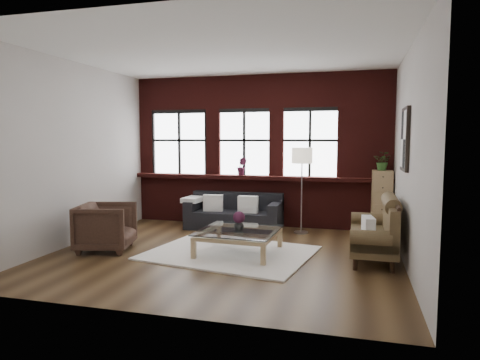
% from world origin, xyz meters
% --- Properties ---
extents(floor, '(5.50, 5.50, 0.00)m').
position_xyz_m(floor, '(0.00, 0.00, 0.00)').
color(floor, '#3C2816').
rests_on(floor, ground).
extents(ceiling, '(5.50, 5.50, 0.00)m').
position_xyz_m(ceiling, '(0.00, 0.00, 3.20)').
color(ceiling, white).
rests_on(ceiling, ground).
extents(wall_back, '(5.50, 0.00, 5.50)m').
position_xyz_m(wall_back, '(0.00, 2.50, 1.60)').
color(wall_back, beige).
rests_on(wall_back, ground).
extents(wall_front, '(5.50, 0.00, 5.50)m').
position_xyz_m(wall_front, '(0.00, -2.50, 1.60)').
color(wall_front, beige).
rests_on(wall_front, ground).
extents(wall_left, '(0.00, 5.00, 5.00)m').
position_xyz_m(wall_left, '(-2.75, 0.00, 1.60)').
color(wall_left, beige).
rests_on(wall_left, ground).
extents(wall_right, '(0.00, 5.00, 5.00)m').
position_xyz_m(wall_right, '(2.75, 0.00, 1.60)').
color(wall_right, beige).
rests_on(wall_right, ground).
extents(brick_backwall, '(5.50, 0.12, 3.20)m').
position_xyz_m(brick_backwall, '(0.00, 2.44, 1.60)').
color(brick_backwall, '#43120F').
rests_on(brick_backwall, floor).
extents(sill_ledge, '(5.50, 0.30, 0.08)m').
position_xyz_m(sill_ledge, '(0.00, 2.35, 1.04)').
color(sill_ledge, '#43120F').
rests_on(sill_ledge, brick_backwall).
extents(window_left, '(1.38, 0.10, 1.50)m').
position_xyz_m(window_left, '(-1.80, 2.45, 1.75)').
color(window_left, black).
rests_on(window_left, brick_backwall).
extents(window_mid, '(1.38, 0.10, 1.50)m').
position_xyz_m(window_mid, '(-0.30, 2.45, 1.75)').
color(window_mid, black).
rests_on(window_mid, brick_backwall).
extents(window_right, '(1.38, 0.10, 1.50)m').
position_xyz_m(window_right, '(1.10, 2.45, 1.75)').
color(window_right, black).
rests_on(window_right, brick_backwall).
extents(wall_poster, '(0.05, 0.74, 0.94)m').
position_xyz_m(wall_poster, '(2.72, 0.30, 1.85)').
color(wall_poster, black).
rests_on(wall_poster, wall_right).
extents(shag_rug, '(2.83, 2.39, 0.03)m').
position_xyz_m(shag_rug, '(0.09, 0.04, 0.01)').
color(shag_rug, white).
rests_on(shag_rug, floor).
extents(dark_sofa, '(1.95, 0.79, 0.71)m').
position_xyz_m(dark_sofa, '(-0.38, 1.90, 0.35)').
color(dark_sofa, black).
rests_on(dark_sofa, floor).
extents(pillow_a, '(0.42, 0.20, 0.34)m').
position_xyz_m(pillow_a, '(-0.80, 1.80, 0.54)').
color(pillow_a, white).
rests_on(pillow_a, dark_sofa).
extents(pillow_b, '(0.40, 0.14, 0.34)m').
position_xyz_m(pillow_b, '(-0.06, 1.80, 0.54)').
color(pillow_b, white).
rests_on(pillow_b, dark_sofa).
extents(vintage_settee, '(0.75, 1.70, 0.91)m').
position_xyz_m(vintage_settee, '(2.30, 0.39, 0.45)').
color(vintage_settee, brown).
rests_on(vintage_settee, floor).
extents(pillow_settee, '(0.20, 0.40, 0.34)m').
position_xyz_m(pillow_settee, '(2.22, -0.13, 0.57)').
color(pillow_settee, white).
rests_on(pillow_settee, vintage_settee).
extents(armchair, '(1.05, 1.04, 0.79)m').
position_xyz_m(armchair, '(-1.97, -0.30, 0.40)').
color(armchair, '#36231B').
rests_on(armchair, floor).
extents(coffee_table, '(1.28, 1.28, 0.41)m').
position_xyz_m(coffee_table, '(0.23, 0.05, 0.20)').
color(coffee_table, tan).
rests_on(coffee_table, shag_rug).
extents(vase, '(0.19, 0.19, 0.16)m').
position_xyz_m(vase, '(0.23, 0.05, 0.48)').
color(vase, '#B2B2B2').
rests_on(vase, coffee_table).
extents(flowers, '(0.19, 0.19, 0.19)m').
position_xyz_m(flowers, '(0.23, 0.05, 0.60)').
color(flowers, '#471831').
rests_on(flowers, vase).
extents(drawer_chest, '(0.38, 0.38, 1.25)m').
position_xyz_m(drawer_chest, '(2.53, 2.19, 0.62)').
color(drawer_chest, tan).
rests_on(drawer_chest, floor).
extents(potted_plant_top, '(0.41, 0.39, 0.37)m').
position_xyz_m(potted_plant_top, '(2.53, 2.19, 1.43)').
color(potted_plant_top, '#2D5923').
rests_on(potted_plant_top, drawer_chest).
extents(floor_lamp, '(0.40, 0.40, 1.84)m').
position_xyz_m(floor_lamp, '(1.01, 1.85, 0.92)').
color(floor_lamp, '#A5A5A8').
rests_on(floor_lamp, floor).
extents(sill_plant, '(0.22, 0.18, 0.38)m').
position_xyz_m(sill_plant, '(-0.32, 2.32, 1.27)').
color(sill_plant, '#471831').
rests_on(sill_plant, sill_ledge).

